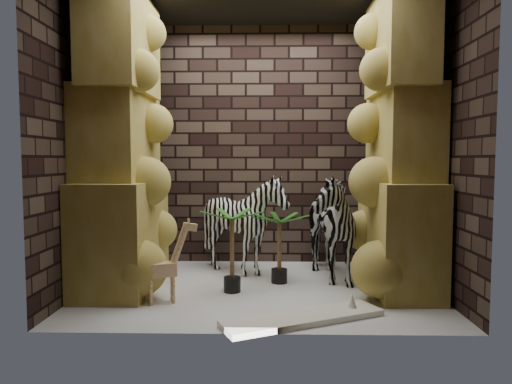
{
  "coord_description": "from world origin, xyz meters",
  "views": [
    {
      "loc": [
        0.08,
        -4.67,
        1.32
      ],
      "look_at": [
        -0.03,
        0.15,
        0.98
      ],
      "focal_mm": 32.54,
      "sensor_mm": 36.0,
      "label": 1
    }
  ],
  "objects_px": {
    "palm_back": "(232,250)",
    "zebra_right": "(322,217)",
    "zebra_left": "(243,229)",
    "giraffe_toy": "(161,261)",
    "surfboard": "(303,318)",
    "palm_front": "(279,248)"
  },
  "relations": [
    {
      "from": "giraffe_toy",
      "to": "palm_back",
      "type": "height_order",
      "value": "palm_back"
    },
    {
      "from": "zebra_left",
      "to": "palm_front",
      "type": "bearing_deg",
      "value": -48.67
    },
    {
      "from": "zebra_left",
      "to": "surfboard",
      "type": "height_order",
      "value": "zebra_left"
    },
    {
      "from": "giraffe_toy",
      "to": "palm_back",
      "type": "distance_m",
      "value": 0.73
    },
    {
      "from": "giraffe_toy",
      "to": "palm_front",
      "type": "xyz_separation_m",
      "value": [
        1.1,
        0.73,
        -0.02
      ]
    },
    {
      "from": "palm_back",
      "to": "surfboard",
      "type": "height_order",
      "value": "palm_back"
    },
    {
      "from": "zebra_right",
      "to": "zebra_left",
      "type": "relative_size",
      "value": 1.19
    },
    {
      "from": "palm_back",
      "to": "surfboard",
      "type": "xyz_separation_m",
      "value": [
        0.64,
        -0.83,
        -0.39
      ]
    },
    {
      "from": "giraffe_toy",
      "to": "palm_front",
      "type": "distance_m",
      "value": 1.32
    },
    {
      "from": "surfboard",
      "to": "palm_back",
      "type": "bearing_deg",
      "value": 102.43
    },
    {
      "from": "palm_front",
      "to": "zebra_right",
      "type": "bearing_deg",
      "value": 24.27
    },
    {
      "from": "surfboard",
      "to": "zebra_right",
      "type": "bearing_deg",
      "value": 51.98
    },
    {
      "from": "zebra_right",
      "to": "palm_back",
      "type": "bearing_deg",
      "value": -162.36
    },
    {
      "from": "palm_back",
      "to": "zebra_right",
      "type": "bearing_deg",
      "value": 30.63
    },
    {
      "from": "palm_back",
      "to": "surfboard",
      "type": "distance_m",
      "value": 1.12
    },
    {
      "from": "zebra_left",
      "to": "surfboard",
      "type": "relative_size",
      "value": 0.84
    },
    {
      "from": "zebra_right",
      "to": "palm_front",
      "type": "bearing_deg",
      "value": -168.72
    },
    {
      "from": "zebra_right",
      "to": "palm_back",
      "type": "distance_m",
      "value": 1.14
    },
    {
      "from": "zebra_left",
      "to": "surfboard",
      "type": "bearing_deg",
      "value": -75.72
    },
    {
      "from": "palm_front",
      "to": "palm_back",
      "type": "relative_size",
      "value": 0.9
    },
    {
      "from": "zebra_right",
      "to": "palm_back",
      "type": "xyz_separation_m",
      "value": [
        -0.96,
        -0.57,
        -0.27
      ]
    },
    {
      "from": "zebra_left",
      "to": "giraffe_toy",
      "type": "distance_m",
      "value": 1.32
    }
  ]
}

